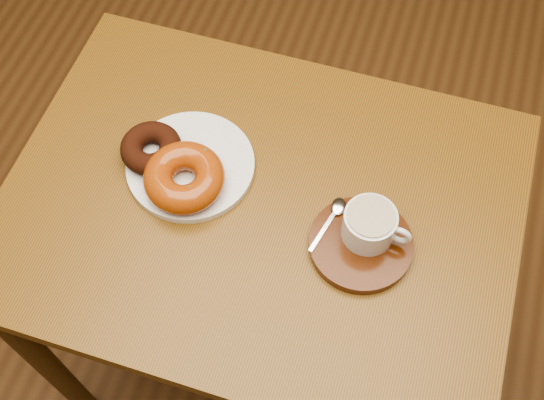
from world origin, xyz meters
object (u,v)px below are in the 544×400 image
(cafe_table, at_px, (261,237))
(saucer, at_px, (361,244))
(donut_plate, at_px, (191,165))
(coffee_cup, at_px, (370,225))

(cafe_table, relative_size, saucer, 5.15)
(donut_plate, distance_m, saucer, 0.30)
(cafe_table, distance_m, donut_plate, 0.18)
(saucer, bearing_deg, cafe_table, 170.90)
(cafe_table, height_order, coffee_cup, coffee_cup)
(coffee_cup, bearing_deg, saucer, -104.33)
(saucer, distance_m, coffee_cup, 0.04)
(donut_plate, distance_m, coffee_cup, 0.31)
(saucer, height_order, coffee_cup, coffee_cup)
(cafe_table, bearing_deg, saucer, -9.21)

